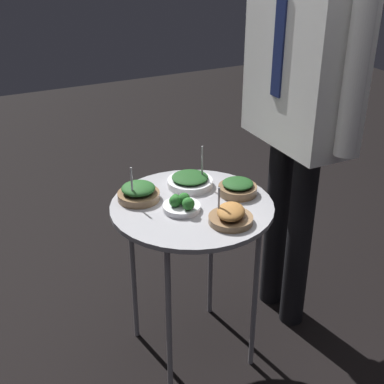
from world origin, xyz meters
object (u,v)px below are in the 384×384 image
serving_cart (192,218)px  bowl_spinach_far_rim (138,193)px  bowl_spinach_back_left (237,188)px  waiter_figure (302,83)px  bowl_roast_mid_left (231,216)px  bowl_spinach_near_rim (190,181)px  bowl_broccoli_center (182,205)px

serving_cart → bowl_spinach_far_rim: size_ratio=4.46×
bowl_spinach_far_rim → bowl_spinach_back_left: (0.12, 0.35, -0.00)m
bowl_spinach_back_left → waiter_figure: waiter_figure is taller
bowl_roast_mid_left → waiter_figure: (-0.23, 0.42, 0.34)m
bowl_roast_mid_left → bowl_spinach_near_rim: bowl_spinach_near_rim is taller
bowl_spinach_back_left → waiter_figure: 0.46m
bowl_spinach_near_rim → bowl_broccoli_center: 0.19m
bowl_spinach_near_rim → bowl_broccoli_center: bearing=-34.6°
bowl_spinach_far_rim → serving_cart: bearing=52.9°
bowl_spinach_far_rim → bowl_spinach_back_left: size_ratio=1.07×
serving_cart → bowl_spinach_back_left: bearing=90.3°
bowl_spinach_near_rim → bowl_spinach_back_left: bearing=44.2°
bowl_roast_mid_left → waiter_figure: waiter_figure is taller
waiter_figure → bowl_spinach_back_left: bearing=-79.6°
bowl_spinach_near_rim → bowl_spinach_back_left: bowl_spinach_near_rim is taller
bowl_roast_mid_left → bowl_broccoli_center: (-0.15, -0.11, -0.00)m
bowl_broccoli_center → waiter_figure: waiter_figure is taller
bowl_spinach_far_rim → bowl_spinach_back_left: bearing=71.2°
bowl_broccoli_center → waiter_figure: 0.64m
bowl_spinach_far_rim → bowl_broccoli_center: (0.14, 0.11, -0.01)m
serving_cart → waiter_figure: waiter_figure is taller
bowl_spinach_far_rim → bowl_spinach_near_rim: size_ratio=0.89×
bowl_roast_mid_left → bowl_spinach_near_rim: 0.31m
bowl_spinach_far_rim → bowl_spinach_near_rim: bearing=94.2°
serving_cart → bowl_spinach_back_left: size_ratio=4.78×
serving_cart → bowl_broccoli_center: bearing=-64.6°
bowl_spinach_near_rim → bowl_broccoli_center: bowl_spinach_near_rim is taller
serving_cart → bowl_spinach_far_rim: bearing=-127.1°
serving_cart → bowl_spinach_near_rim: bearing=156.6°
bowl_roast_mid_left → bowl_spinach_back_left: bearing=143.4°
serving_cart → bowl_broccoli_center: 0.10m
serving_cart → bowl_spinach_back_left: 0.21m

